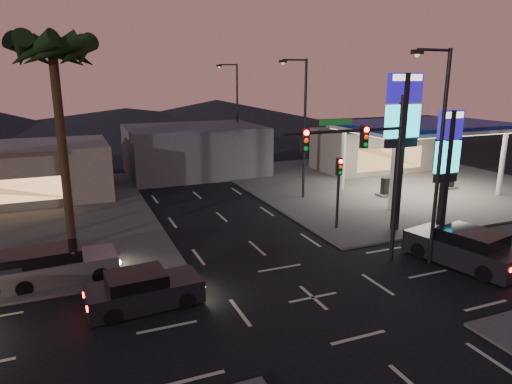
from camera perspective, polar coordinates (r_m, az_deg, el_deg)
name	(u,v)px	position (r m, az deg, el deg)	size (l,w,h in m)	color
ground	(313,298)	(19.33, 7.14, -12.96)	(140.00, 140.00, 0.00)	black
corner_lot_ne	(385,182)	(40.47, 15.84, 1.22)	(24.00, 24.00, 0.12)	#47443F
gas_station	(424,128)	(36.66, 20.23, 7.55)	(12.20, 8.20, 5.47)	silver
convenience_store	(371,150)	(45.21, 14.12, 5.16)	(10.00, 6.00, 4.00)	#726B5B
pylon_sign_tall	(402,121)	(26.74, 17.84, 8.40)	(2.20, 0.35, 9.00)	black
pylon_sign_short	(448,152)	(27.91, 22.84, 4.59)	(1.60, 0.35, 7.00)	black
traffic_signal_mast	(368,158)	(21.24, 13.81, 4.14)	(6.10, 0.39, 8.00)	black
pedestal_signal	(339,182)	(26.69, 10.29, 1.29)	(0.32, 0.39, 4.30)	black
streetlight_near	(437,146)	(22.37, 21.72, 5.31)	(2.14, 0.25, 10.00)	black
streetlight_mid	(302,121)	(32.89, 5.81, 8.79)	(2.14, 0.25, 10.00)	black
streetlight_far	(235,109)	(45.68, -2.60, 10.35)	(2.14, 0.25, 10.00)	black
palm_a	(53,63)	(24.38, -23.99, 14.53)	(4.41, 4.41, 10.86)	black
building_far_mid	(194,150)	(42.75, -7.71, 5.23)	(12.00, 9.00, 4.40)	#4C4C51
hill_right	(217,115)	(78.77, -4.90, 9.60)	(50.00, 50.00, 5.00)	black
hill_center	(126,121)	(75.68, -15.91, 8.55)	(60.00, 60.00, 4.00)	black
car_lane_a_front	(143,291)	(18.75, -13.95, -11.87)	(4.61, 2.16, 1.47)	black
car_lane_b_front	(59,265)	(22.09, -23.36, -8.42)	(4.93, 2.29, 1.57)	slate
car_lane_b_mid	(27,269)	(22.47, -26.69, -8.61)	(4.39, 1.92, 1.42)	black
suv_station	(465,249)	(24.11, 24.65, -6.44)	(3.33, 5.64, 1.77)	black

